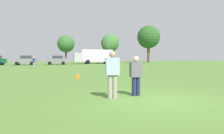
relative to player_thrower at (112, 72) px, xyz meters
The scene contains 12 objects.
ground_plane 1.85m from the player_thrower, 23.67° to the right, with size 148.75×148.75×0.00m, color #517A33.
player_thrower is the anchor object (origin of this frame).
player_defender 1.05m from the player_thrower, 14.97° to the left, with size 0.45×0.27×1.52m.
frisbee 0.35m from the player_thrower, 36.09° to the left, with size 0.28×0.27×0.09m.
traffic_cone 7.54m from the player_thrower, 93.42° to the left, with size 0.32×0.32×0.48m.
parked_car_mid_right 37.47m from the player_thrower, 100.95° to the left, with size 4.25×2.31×1.82m.
parked_car_near_right 37.32m from the player_thrower, 91.98° to the left, with size 4.25×2.31×1.82m.
box_truck 41.01m from the player_thrower, 80.31° to the left, with size 8.57×3.18×3.18m.
bystander_sideline_watcher 27.20m from the player_thrower, 100.19° to the left, with size 0.38×0.49×1.55m.
tree_west_maple 48.81m from the player_thrower, 88.57° to the left, with size 4.37×4.37×7.10m.
tree_center_elm 44.87m from the player_thrower, 75.27° to the left, with size 4.35×4.35×7.08m.
tree_east_birch 54.23m from the player_thrower, 63.73° to the left, with size 6.36×6.36×10.34m.
Camera 1 is at (-3.51, -6.81, 1.48)m, focal length 34.68 mm.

